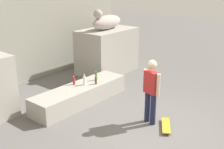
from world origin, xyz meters
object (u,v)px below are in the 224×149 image
(statue_reclining_right, at_px, (106,22))
(bottle_green, at_px, (96,77))
(bottle_clear, at_px, (84,80))
(skater, at_px, (151,89))
(bottle_brown, at_px, (96,81))
(bottle_red, at_px, (74,81))
(skateboard, at_px, (166,125))

(statue_reclining_right, xyz_separation_m, bottle_green, (-2.04, -1.32, -1.32))
(bottle_clear, relative_size, bottle_green, 1.18)
(bottle_clear, bearing_deg, statue_reclining_right, 27.44)
(skater, distance_m, bottle_brown, 2.04)
(bottle_red, relative_size, bottle_green, 0.91)
(statue_reclining_right, xyz_separation_m, bottle_clear, (-2.55, -1.33, -1.30))
(statue_reclining_right, bearing_deg, skateboard, 53.54)
(skater, distance_m, bottle_clear, 2.24)
(statue_reclining_right, height_order, skater, statue_reclining_right)
(skater, xyz_separation_m, bottle_green, (0.41, 2.23, -0.28))
(bottle_brown, bearing_deg, skateboard, -93.19)
(skater, height_order, bottle_clear, skater)
(bottle_red, xyz_separation_m, bottle_green, (0.68, -0.26, 0.01))
(statue_reclining_right, bearing_deg, bottle_red, 16.02)
(bottle_green, distance_m, bottle_brown, 0.33)
(statue_reclining_right, xyz_separation_m, skateboard, (-2.43, -4.01, -1.90))
(bottle_red, xyz_separation_m, bottle_brown, (0.43, -0.48, 0.00))
(skater, distance_m, bottle_green, 2.29)
(statue_reclining_right, relative_size, bottle_clear, 5.02)
(skater, distance_m, skateboard, 0.97)
(bottle_red, height_order, bottle_clear, bottle_clear)
(statue_reclining_right, bearing_deg, skater, 50.08)
(bottle_brown, bearing_deg, bottle_green, 41.68)
(bottle_red, bearing_deg, skater, -83.75)
(statue_reclining_right, height_order, bottle_green, statue_reclining_right)
(bottle_red, relative_size, bottle_brown, 0.98)
(statue_reclining_right, xyz_separation_m, bottle_brown, (-2.29, -1.54, -1.33))
(skateboard, bearing_deg, bottle_brown, -125.23)
(skateboard, height_order, bottle_clear, bottle_clear)
(statue_reclining_right, height_order, bottle_brown, statue_reclining_right)
(skater, xyz_separation_m, bottle_red, (-0.27, 2.49, -0.29))
(statue_reclining_right, relative_size, bottle_green, 5.91)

